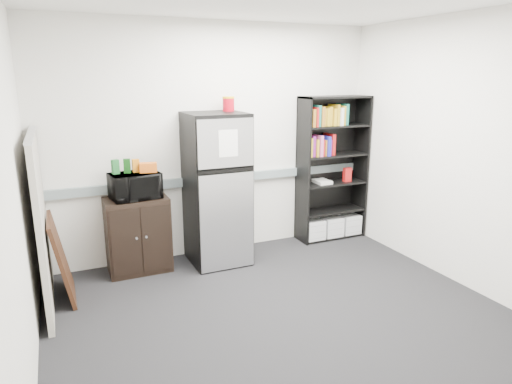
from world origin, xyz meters
The scene contains 17 objects.
floor centered at (0.00, 0.00, 0.00)m, with size 4.00×4.00×0.00m, color black.
wall_back centered at (0.00, 1.75, 1.35)m, with size 4.00×0.02×2.70m, color silver.
wall_right centered at (2.00, 0.00, 1.35)m, with size 0.02×3.50×2.70m, color silver.
wall_left centered at (-2.00, 0.00, 1.35)m, with size 0.02×3.50×2.70m, color silver.
electrical_raceway centered at (0.00, 1.72, 0.90)m, with size 3.92×0.05×0.10m, color slate.
wall_note centered at (-0.35, 1.74, 1.55)m, with size 0.14×0.00×0.10m, color white.
bookshelf centered at (1.53, 1.57, 0.91)m, with size 0.90×0.34×1.85m.
cubicle_partition centered at (-1.90, 1.08, 0.81)m, with size 0.06×1.30×1.62m.
cabinet centered at (-0.99, 1.50, 0.41)m, with size 0.66×0.44×0.83m.
microwave centered at (-0.99, 1.48, 0.97)m, with size 0.50×0.34×0.28m, color black.
snack_box_a centered at (-1.17, 1.52, 1.18)m, with size 0.07×0.05×0.15m, color #185523.
snack_box_b centered at (-1.05, 1.52, 1.18)m, with size 0.07×0.05×0.15m, color #0D3B0D.
snack_box_c centered at (-0.96, 1.52, 1.18)m, with size 0.07×0.05×0.14m, color orange.
snack_bag centered at (-0.84, 1.47, 1.16)m, with size 0.18×0.10×0.10m, color #D55D15.
refrigerator centered at (-0.10, 1.42, 0.85)m, with size 0.64×0.67×1.71m.
coffee_can centered at (0.11, 1.55, 1.80)m, with size 0.13×0.13×0.18m.
framed_poster centered at (-1.77, 1.15, 0.41)m, with size 0.18×0.64×0.82m.
Camera 1 is at (-1.71, -3.31, 2.12)m, focal length 32.00 mm.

